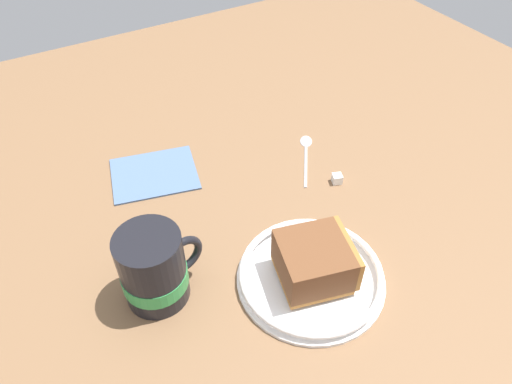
{
  "coord_description": "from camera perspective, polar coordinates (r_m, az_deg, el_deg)",
  "views": [
    {
      "loc": [
        -34.56,
        26.17,
        48.92
      ],
      "look_at": [
        6.81,
        2.38,
        3.0
      ],
      "focal_mm": 33.22,
      "sensor_mm": 36.0,
      "label": 1
    }
  ],
  "objects": [
    {
      "name": "small_plate",
      "position": [
        0.6,
        6.63,
        -9.95
      ],
      "size": [
        18.44,
        18.44,
        1.89
      ],
      "color": "white",
      "rests_on": "ground_plane"
    },
    {
      "name": "folded_napkin",
      "position": [
        0.75,
        -12.17,
        2.23
      ],
      "size": [
        13.3,
        14.99,
        0.6
      ],
      "primitive_type": "cube",
      "rotation": [
        0.0,
        0.0,
        -0.24
      ],
      "color": "slate",
      "rests_on": "ground_plane"
    },
    {
      "name": "teaspoon",
      "position": [
        0.78,
        6.04,
        5.29
      ],
      "size": [
        11.32,
        8.37,
        0.8
      ],
      "color": "silver",
      "rests_on": "ground_plane"
    },
    {
      "name": "ground_plane",
      "position": [
        0.66,
        4.75,
        -5.42
      ],
      "size": [
        140.42,
        140.42,
        2.3
      ],
      "primitive_type": "cube",
      "color": "brown"
    },
    {
      "name": "sugar_cube",
      "position": [
        0.73,
        9.74,
        1.59
      ],
      "size": [
        1.83,
        1.83,
        1.42
      ],
      "primitive_type": "cube",
      "rotation": [
        0.0,
        0.0,
        1.21
      ],
      "color": "white",
      "rests_on": "ground_plane"
    },
    {
      "name": "cake_slice",
      "position": [
        0.58,
        7.1,
        -8.26
      ],
      "size": [
        9.95,
        10.32,
        5.34
      ],
      "color": "#9E662D",
      "rests_on": "small_plate"
    },
    {
      "name": "tea_mug",
      "position": [
        0.56,
        -12.05,
        -9.21
      ],
      "size": [
        7.79,
        10.38,
        10.0
      ],
      "color": "black",
      "rests_on": "ground_plane"
    }
  ]
}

